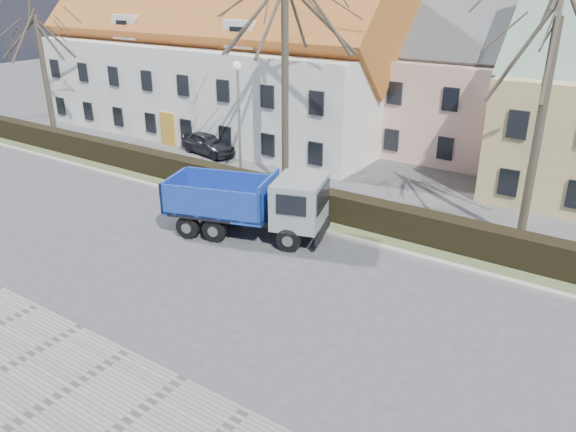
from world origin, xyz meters
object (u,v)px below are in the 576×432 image
Objects in this scene: streetlight at (239,127)px; cart_frame at (206,193)px; dump_truck at (241,203)px; parked_car_a at (209,143)px.

streetlight is 3.74m from cart_frame.
dump_truck is 11.04× the size of cart_frame.
dump_truck is 6.03m from streetlight.
parked_car_a is at bearing 130.36° from cart_frame.
streetlight is at bearing 75.24° from cart_frame.
dump_truck is at bearing -121.31° from parked_car_a.
dump_truck is 12.45m from parked_car_a.
parked_car_a is (-5.09, 5.99, 0.42)m from cart_frame.
parked_car_a is at bearing 120.54° from dump_truck.
cart_frame is (-4.12, 2.35, -1.13)m from dump_truck.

